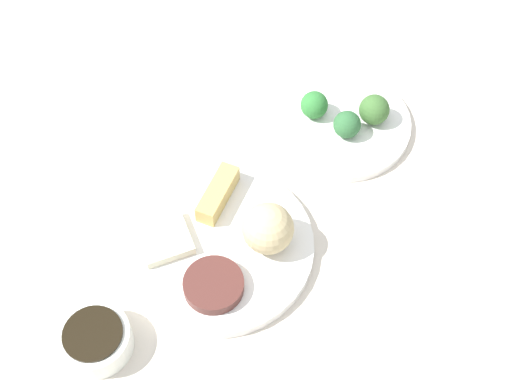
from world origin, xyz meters
name	(u,v)px	position (x,y,z in m)	size (l,w,h in m)	color
tabletop	(217,252)	(0.00, 0.00, 0.01)	(2.20, 2.20, 0.02)	beige
main_plate	(217,245)	(0.00, 0.00, 0.03)	(0.28, 0.28, 0.02)	white
rice_scoop	(268,228)	(-0.07, -0.01, 0.07)	(0.07, 0.07, 0.07)	tan
spring_roll	(218,194)	(0.01, -0.07, 0.05)	(0.10, 0.03, 0.03)	tan
crab_rangoon_wonton	(164,239)	(0.07, 0.01, 0.04)	(0.07, 0.07, 0.01)	beige
stir_fry_heap	(214,285)	(-0.01, 0.07, 0.04)	(0.08, 0.08, 0.02)	#4E2722
broccoli_plate	(337,122)	(-0.17, -0.25, 0.03)	(0.24, 0.24, 0.01)	white
broccoli_floret_0	(347,125)	(-0.18, -0.22, 0.06)	(0.04, 0.04, 0.04)	#2E6134
broccoli_floret_1	(374,110)	(-0.22, -0.26, 0.06)	(0.05, 0.05, 0.05)	#3B652E
broccoli_floret_2	(314,105)	(-0.13, -0.26, 0.06)	(0.04, 0.04, 0.04)	#2E7432
soy_sauce_bowl	(96,340)	(0.13, 0.16, 0.04)	(0.09, 0.09, 0.04)	white
soy_sauce_bowl_liquid	(92,334)	(0.13, 0.16, 0.06)	(0.08, 0.08, 0.00)	black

